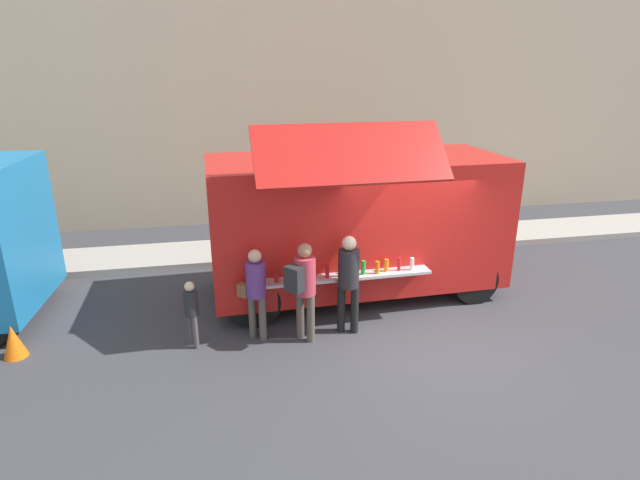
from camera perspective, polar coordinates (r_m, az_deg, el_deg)
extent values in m
plane|color=#38383D|center=(8.90, 12.13, -11.47)|extent=(60.00, 60.00, 0.00)
cube|color=#9E998E|center=(12.80, -16.91, -1.76)|extent=(28.00, 1.60, 0.15)
cube|color=#BBAA8B|center=(15.87, -13.22, 15.28)|extent=(32.00, 2.40, 7.04)
cube|color=red|center=(10.12, 4.01, 2.28)|extent=(5.73, 2.48, 2.47)
cube|color=red|center=(8.12, 3.60, 9.65)|extent=(3.14, 0.96, 0.87)
cube|color=black|center=(8.87, 2.56, 1.85)|extent=(2.97, 0.18, 1.11)
cube|color=#B7B7BC|center=(8.99, 2.83, -4.09)|extent=(3.13, 0.43, 0.05)
cylinder|color=red|center=(8.67, -4.92, -4.01)|extent=(0.07, 0.07, 0.24)
cylinder|color=yellow|center=(8.71, -3.44, -4.05)|extent=(0.07, 0.07, 0.19)
cylinder|color=yellow|center=(8.82, -2.22, -3.61)|extent=(0.07, 0.07, 0.22)
cylinder|color=red|center=(8.84, -0.61, -3.62)|extent=(0.07, 0.07, 0.20)
cylinder|color=red|center=(8.83, 0.82, -3.51)|extent=(0.07, 0.07, 0.24)
cylinder|color=yellow|center=(8.90, 2.31, -3.49)|extent=(0.06, 0.06, 0.19)
cylinder|color=green|center=(9.01, 3.42, -3.06)|extent=(0.08, 0.08, 0.24)
cylinder|color=green|center=(9.00, 4.86, -3.08)|extent=(0.08, 0.08, 0.25)
cylinder|color=orange|center=(9.06, 6.43, -3.07)|extent=(0.08, 0.08, 0.23)
cylinder|color=orange|center=(9.18, 7.44, -2.82)|extent=(0.08, 0.08, 0.22)
cylinder|color=red|center=(9.24, 8.84, -2.69)|extent=(0.06, 0.06, 0.24)
cylinder|color=silver|center=(9.30, 10.25, -2.64)|extent=(0.07, 0.07, 0.23)
cube|color=black|center=(11.11, 18.04, 5.29)|extent=(0.13, 1.98, 1.09)
cylinder|color=black|center=(12.10, 12.26, -0.67)|extent=(0.90, 0.28, 0.90)
cylinder|color=black|center=(10.43, 16.85, -4.36)|extent=(0.90, 0.28, 0.90)
cylinder|color=black|center=(11.07, -8.33, -2.34)|extent=(0.90, 0.28, 0.90)
cylinder|color=black|center=(9.21, -7.26, -6.88)|extent=(0.90, 0.28, 0.90)
cube|color=black|center=(10.27, -30.03, 2.60)|extent=(0.18, 1.93, 1.04)
cylinder|color=black|center=(11.87, -29.48, -3.39)|extent=(0.84, 0.26, 0.84)
cone|color=orange|center=(9.62, -31.09, -9.68)|extent=(0.36, 0.36, 0.55)
cylinder|color=#2F6237|center=(13.85, 16.55, 1.48)|extent=(0.60, 0.60, 0.89)
cylinder|color=black|center=(8.95, 2.39, -7.66)|extent=(0.14, 0.14, 0.87)
cylinder|color=black|center=(8.92, 3.88, -7.77)|extent=(0.14, 0.14, 0.87)
cylinder|color=#242227|center=(8.61, 3.23, -3.19)|extent=(0.36, 0.36, 0.66)
sphere|color=beige|center=(8.45, 3.28, -0.36)|extent=(0.24, 0.24, 0.24)
cylinder|color=#51463F|center=(8.76, -2.22, -8.33)|extent=(0.14, 0.14, 0.85)
cylinder|color=#51463F|center=(8.63, -1.05, -8.77)|extent=(0.14, 0.14, 0.85)
cylinder|color=#B53545|center=(8.37, -1.69, -4.01)|extent=(0.35, 0.35, 0.65)
sphere|color=#A47352|center=(8.21, -1.72, -1.17)|extent=(0.24, 0.24, 0.24)
cube|color=#232427|center=(8.17, -2.90, -4.39)|extent=(0.33, 0.34, 0.42)
cylinder|color=#504841|center=(8.86, -7.58, -8.39)|extent=(0.13, 0.13, 0.79)
cylinder|color=#504841|center=(8.75, -6.44, -8.72)|extent=(0.13, 0.13, 0.79)
cylinder|color=#5B307A|center=(8.50, -7.20, -4.40)|extent=(0.33, 0.33, 0.60)
sphere|color=#D2A688|center=(8.35, -7.32, -1.81)|extent=(0.22, 0.22, 0.22)
cube|color=brown|center=(8.75, -8.53, -5.56)|extent=(0.24, 0.23, 0.23)
cylinder|color=#4B4546|center=(8.87, -14.19, -9.61)|extent=(0.09, 0.09, 0.57)
cylinder|color=#4B4546|center=(8.75, -13.76, -10.01)|extent=(0.09, 0.09, 0.57)
cylinder|color=#252529|center=(8.58, -14.25, -6.87)|extent=(0.24, 0.24, 0.43)
sphere|color=beige|center=(8.46, -14.41, -5.06)|extent=(0.16, 0.16, 0.16)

